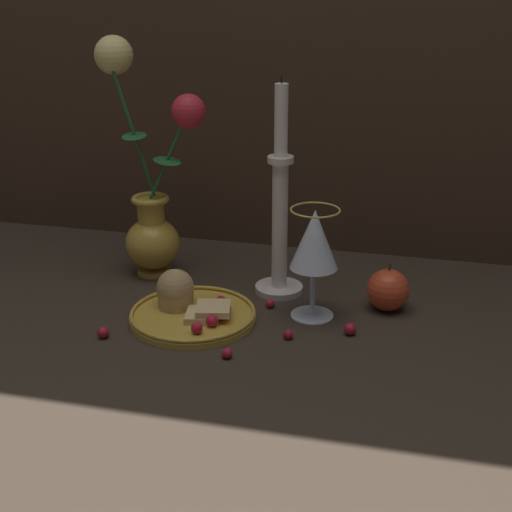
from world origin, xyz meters
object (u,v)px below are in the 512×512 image
Objects in this scene: candlestick at (280,219)px; apple_beside_vase at (388,290)px; plate_with_pastries at (189,308)px; vase at (150,192)px; wine_glass at (314,243)px.

candlestick is 4.44× the size of apple_beside_vase.
vase is at bearing 126.79° from plate_with_pastries.
apple_beside_vase reaches higher than plate_with_pastries.
candlestick is (0.11, 0.13, 0.11)m from plate_with_pastries.
apple_beside_vase is (0.29, 0.10, 0.02)m from plate_with_pastries.
apple_beside_vase is at bearing 24.44° from wine_glass.
wine_glass is 0.49× the size of candlestick.
plate_with_pastries is 0.31m from apple_beside_vase.
vase reaches higher than apple_beside_vase.
plate_with_pastries is 0.21m from wine_glass.
candlestick reaches higher than plate_with_pastries.
apple_beside_vase is at bearing -7.73° from vase.
wine_glass is at bearing -48.34° from candlestick.
plate_with_pastries is at bearing -160.67° from apple_beside_vase.
vase is 1.15× the size of candlestick.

